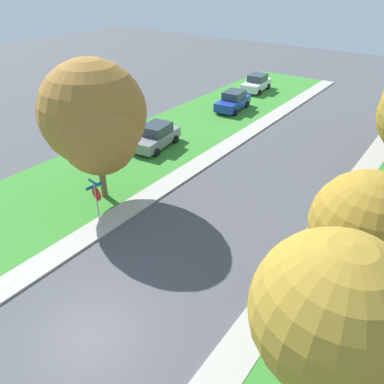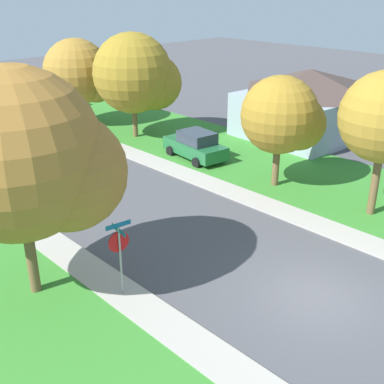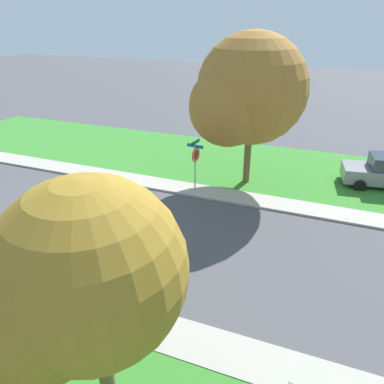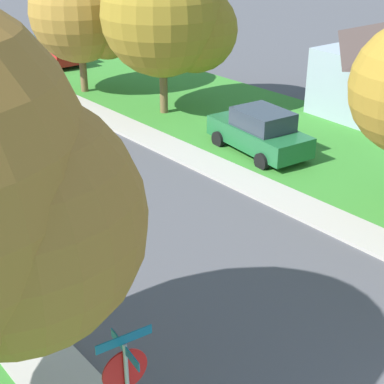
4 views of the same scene
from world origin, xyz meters
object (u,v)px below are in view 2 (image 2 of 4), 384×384
Objects in this scene: tree_sidewalk_near at (81,74)px; tree_sidewalk_mid at (138,76)px; car_green_kerbside_mid at (196,145)px; house_right_setback at (308,102)px; tree_sidewalk_far at (285,117)px; car_red_far_down_street at (58,97)px; stop_sign_far_corner at (119,246)px; tree_across_right at (29,159)px.

tree_sidewalk_mid is (1.03, -5.37, 0.43)m from tree_sidewalk_near.
car_green_kerbside_mid is 6.82m from tree_sidewalk_mid.
car_green_kerbside_mid is 9.38m from house_right_setback.
house_right_setback is (8.62, -7.72, -1.86)m from tree_sidewalk_mid.
house_right_setback is (8.82, 4.31, -1.34)m from tree_sidewalk_far.
tree_sidewalk_far reaches higher than house_right_setback.
tree_sidewalk_far reaches higher than car_red_far_down_street.
car_red_far_down_street is at bearing 64.38° from stop_sign_far_corner.
car_green_kerbside_mid is 11.68m from tree_sidewalk_near.
stop_sign_far_corner is 28.79m from car_red_far_down_street.
house_right_setback is (22.47, 4.42, -2.52)m from tree_across_right.
tree_sidewalk_mid is at bearing 85.58° from car_green_kerbside_mid.
car_green_kerbside_mid is 6.74m from tree_sidewalk_far.
car_red_far_down_street is at bearing 87.31° from car_green_kerbside_mid.
tree_sidewalk_near reaches higher than stop_sign_far_corner.
tree_sidewalk_far is (0.83, -17.40, -0.09)m from tree_sidewalk_near.
stop_sign_far_corner reaches higher than car_red_far_down_street.
tree_sidewalk_near is 21.72m from tree_across_right.
stop_sign_far_corner is 4.02m from tree_across_right.
tree_across_right reaches higher than house_right_setback.
car_red_far_down_street is 0.55× the size of tree_across_right.
car_green_kerbside_mid is 15.30m from tree_across_right.
stop_sign_far_corner is at bearing -48.05° from tree_across_right.
house_right_setback reaches higher than stop_sign_far_corner.
car_red_far_down_street is 12.30m from tree_sidewalk_mid.
car_green_kerbside_mid is (11.61, 8.20, -1.01)m from stop_sign_far_corner.
tree_sidewalk_near reaches higher than car_green_kerbside_mid.
stop_sign_far_corner is 0.35× the size of tree_across_right.
stop_sign_far_corner is at bearing -162.81° from house_right_setback.
stop_sign_far_corner is 12.19m from tree_sidewalk_far.
tree_sidewalk_near is at bearing -102.29° from car_red_far_down_street.
tree_sidewalk_far is at bearing -87.26° from tree_sidewalk_near.
house_right_setback is at bearing -53.59° from tree_sidewalk_near.
car_green_kerbside_mid is 0.77× the size of tree_sidewalk_far.
car_red_far_down_street is 28.15m from tree_across_right.
tree_across_right is 23.04m from house_right_setback.
car_red_far_down_street is (0.83, 17.75, 0.00)m from car_green_kerbside_mid.
tree_across_right is (-13.84, -12.14, 0.66)m from tree_sidewalk_mid.
tree_sidewalk_mid is (0.46, 5.92, 3.37)m from car_green_kerbside_mid.
stop_sign_far_corner is 22.48m from tree_sidewalk_near.
tree_sidewalk_mid reaches higher than tree_sidewalk_far.
stop_sign_far_corner is 0.62× the size of car_green_kerbside_mid.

